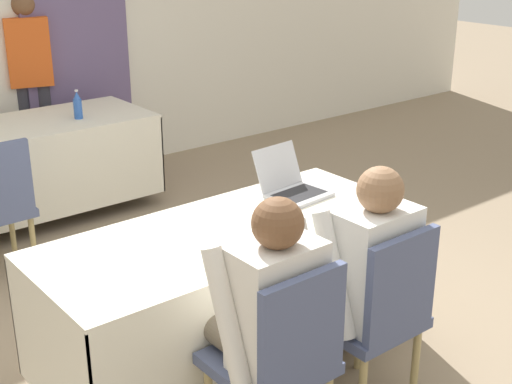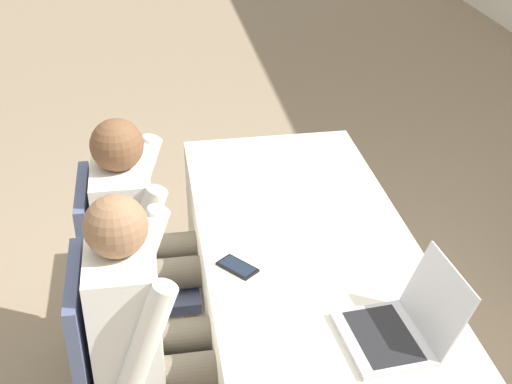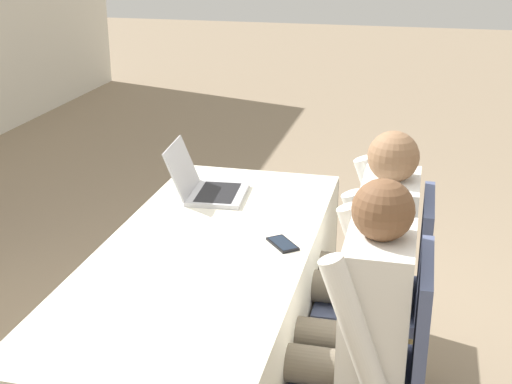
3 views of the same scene
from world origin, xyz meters
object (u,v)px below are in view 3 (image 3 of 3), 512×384
object	(u,v)px
chair_near_right	(390,288)
person_white_shirt	(367,250)
laptop	(207,186)
chair_near_left	(380,364)
cell_phone	(283,244)
person_checkered_shirt	(352,320)

from	to	relation	value
chair_near_right	person_white_shirt	size ratio (longest dim) A/B	0.78
laptop	person_white_shirt	xyz separation A→B (m)	(-0.26, -0.76, -0.12)
chair_near_left	person_white_shirt	world-z (taller)	person_white_shirt
cell_phone	laptop	bearing A→B (deg)	95.92
chair_near_left	cell_phone	bearing A→B (deg)	-131.90
person_checkered_shirt	laptop	bearing A→B (deg)	-137.16
cell_phone	person_checkered_shirt	size ratio (longest dim) A/B	0.14
cell_phone	chair_near_left	size ratio (longest dim) A/B	0.18
laptop	chair_near_left	bearing A→B (deg)	-138.16
chair_near_left	laptop	bearing A→B (deg)	-133.50
cell_phone	chair_near_left	xyz separation A→B (m)	(-0.38, -0.42, -0.24)
laptop	person_white_shirt	world-z (taller)	person_white_shirt
laptop	chair_near_right	size ratio (longest dim) A/B	0.40
cell_phone	chair_near_right	xyz separation A→B (m)	(0.18, -0.42, -0.24)
cell_phone	person_white_shirt	distance (m)	0.37
cell_phone	chair_near_left	bearing A→B (deg)	-81.05
chair_near_right	person_checkered_shirt	world-z (taller)	person_checkered_shirt
laptop	chair_near_left	world-z (taller)	laptop
cell_phone	person_checkered_shirt	world-z (taller)	person_checkered_shirt
laptop	person_checkered_shirt	bearing A→B (deg)	-141.82
chair_near_left	chair_near_right	bearing A→B (deg)	-180.00
person_checkered_shirt	cell_phone	bearing A→B (deg)	-139.98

